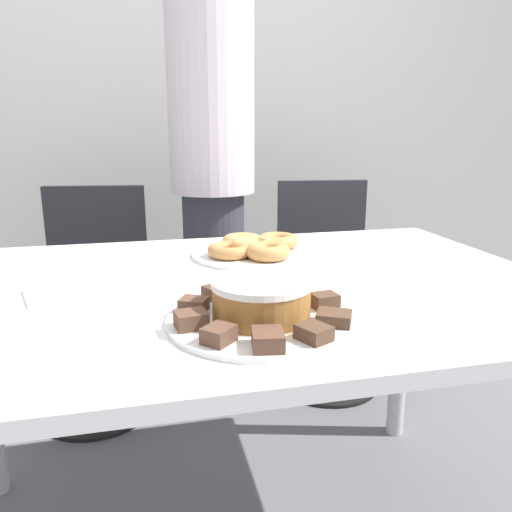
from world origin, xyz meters
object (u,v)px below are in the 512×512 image
Objects in this scene: office_chair_right at (327,291)px; plate_donuts at (252,254)px; person_standing at (213,175)px; plate_cake at (261,320)px; napkin at (67,292)px; office_chair_left at (94,309)px; frosted_cake at (262,298)px.

office_chair_right is 2.66× the size of plate_donuts.
person_standing is 5.14× the size of plate_cake.
office_chair_left is at bearing 92.60° from napkin.
person_standing is 1.12m from plate_cake.
office_chair_left reaches higher than frosted_cake.
office_chair_left and office_chair_right have the same top height.
person_standing is 9.16× the size of napkin.
napkin is (0.04, -0.88, 0.35)m from office_chair_left.
plate_donuts is 0.48m from frosted_cake.
person_standing is 1.98× the size of office_chair_right.
office_chair_left is 1.26m from frosted_cake.
frosted_cake is at bearing -100.92° from plate_donuts.
plate_cake is 0.44m from napkin.
person_standing reaches higher than plate_donuts.
plate_cake is at bearing -94.10° from person_standing.
plate_cake is (0.40, -1.13, 0.35)m from office_chair_left.
office_chair_left is 1.25m from plate_cake.
napkin is (-0.44, -0.86, -0.16)m from person_standing.
office_chair_right is 1.33m from frosted_cake.
plate_donuts is (0.49, -0.66, 0.35)m from office_chair_left.
frosted_cake is (0.00, 0.00, 0.04)m from plate_cake.
plate_cake reaches higher than napkin.
person_standing reaches higher than plate_cake.
office_chair_right reaches higher than napkin.
plate_cake is 0.04m from frosted_cake.
plate_cake is at bearing -34.82° from napkin.
office_chair_left is (-0.48, 0.02, -0.51)m from person_standing.
plate_donuts is at bearing -88.94° from person_standing.
frosted_cake is at bearing -62.06° from office_chair_left.
office_chair_left is 0.95m from napkin.
office_chair_left is at bearing 177.64° from person_standing.
plate_cake is 1.78× the size of napkin.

